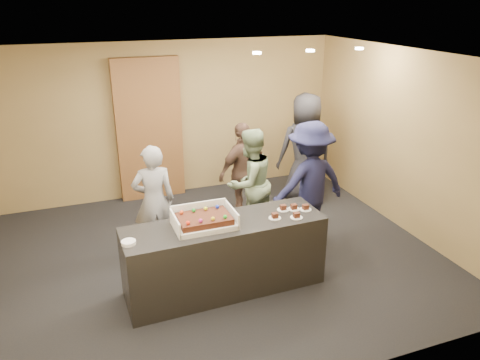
{
  "coord_description": "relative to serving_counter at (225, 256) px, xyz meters",
  "views": [
    {
      "loc": [
        -1.66,
        -5.43,
        3.38
      ],
      "look_at": [
        0.37,
        0.0,
        1.09
      ],
      "focal_mm": 35.0,
      "sensor_mm": 36.0,
      "label": 1
    }
  ],
  "objects": [
    {
      "name": "slice_a",
      "position": [
        0.61,
        -0.1,
        0.47
      ],
      "size": [
        0.15,
        0.15,
        0.07
      ],
      "color": "white",
      "rests_on": "serving_counter"
    },
    {
      "name": "sheet_cake",
      "position": [
        -0.24,
        0.0,
        0.55
      ],
      "size": [
        0.6,
        0.41,
        0.12
      ],
      "color": "#3F1A0E",
      "rests_on": "cake_box"
    },
    {
      "name": "person_brown_extra",
      "position": [
        0.92,
        1.78,
        0.34
      ],
      "size": [
        1.01,
        0.65,
        1.59
      ],
      "primitive_type": "imported",
      "rotation": [
        0.0,
        0.0,
        3.45
      ],
      "color": "brown",
      "rests_on": "floor"
    },
    {
      "name": "room",
      "position": [
        0.11,
        0.76,
        0.9
      ],
      "size": [
        6.04,
        6.0,
        2.7
      ],
      "color": "black",
      "rests_on": "ground"
    },
    {
      "name": "slice_e",
      "position": [
        1.06,
        -0.01,
        0.47
      ],
      "size": [
        0.15,
        0.15,
        0.07
      ],
      "color": "white",
      "rests_on": "serving_counter"
    },
    {
      "name": "person_navy_man",
      "position": [
        1.54,
        0.77,
        0.45
      ],
      "size": [
        1.21,
        0.76,
        1.79
      ],
      "primitive_type": "imported",
      "rotation": [
        0.0,
        0.0,
        3.23
      ],
      "color": "#18193C",
      "rests_on": "floor"
    },
    {
      "name": "slice_b",
      "position": [
        0.8,
        0.08,
        0.47
      ],
      "size": [
        0.15,
        0.15,
        0.07
      ],
      "color": "white",
      "rests_on": "serving_counter"
    },
    {
      "name": "slice_d",
      "position": [
        0.93,
        0.05,
        0.47
      ],
      "size": [
        0.15,
        0.15,
        0.07
      ],
      "color": "white",
      "rests_on": "serving_counter"
    },
    {
      "name": "cake_box",
      "position": [
        -0.24,
        0.03,
        0.5
      ],
      "size": [
        0.7,
        0.48,
        0.21
      ],
      "color": "white",
      "rests_on": "serving_counter"
    },
    {
      "name": "person_dark_suit",
      "position": [
        2.13,
        2.03,
        0.51
      ],
      "size": [
        1.02,
        0.75,
        1.91
      ],
      "primitive_type": "imported",
      "rotation": [
        0.0,
        0.0,
        2.99
      ],
      "color": "black",
      "rests_on": "floor"
    },
    {
      "name": "slice_c",
      "position": [
        0.85,
        -0.17,
        0.47
      ],
      "size": [
        0.15,
        0.15,
        0.07
      ],
      "color": "white",
      "rests_on": "serving_counter"
    },
    {
      "name": "plate_stack",
      "position": [
        -1.12,
        -0.12,
        0.47
      ],
      "size": [
        0.16,
        0.16,
        0.04
      ],
      "primitive_type": "cylinder",
      "color": "white",
      "rests_on": "serving_counter"
    },
    {
      "name": "storage_cabinet",
      "position": [
        -0.28,
        3.17,
        0.78
      ],
      "size": [
        1.12,
        0.15,
        2.46
      ],
      "primitive_type": "cube",
      "color": "brown",
      "rests_on": "floor"
    },
    {
      "name": "person_sage_man",
      "position": [
        0.82,
        1.25,
        0.37
      ],
      "size": [
        0.96,
        0.86,
        1.64
      ],
      "primitive_type": "imported",
      "rotation": [
        0.0,
        0.0,
        3.51
      ],
      "color": "gray",
      "rests_on": "floor"
    },
    {
      "name": "person_server_grey",
      "position": [
        -0.62,
        1.16,
        0.34
      ],
      "size": [
        0.59,
        0.41,
        1.58
      ],
      "primitive_type": "imported",
      "rotation": [
        0.0,
        0.0,
        3.09
      ],
      "color": "#97969B",
      "rests_on": "floor"
    },
    {
      "name": "serving_counter",
      "position": [
        0.0,
        0.0,
        0.0
      ],
      "size": [
        2.42,
        0.76,
        0.9
      ],
      "primitive_type": "cube",
      "rotation": [
        0.0,
        0.0,
        0.02
      ],
      "color": "black",
      "rests_on": "floor"
    },
    {
      "name": "ceiling_spotlights",
      "position": [
        1.71,
        1.26,
        2.22
      ],
      "size": [
        1.72,
        0.12,
        0.03
      ],
      "color": "#FFEAC6",
      "rests_on": "ceiling"
    }
  ]
}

